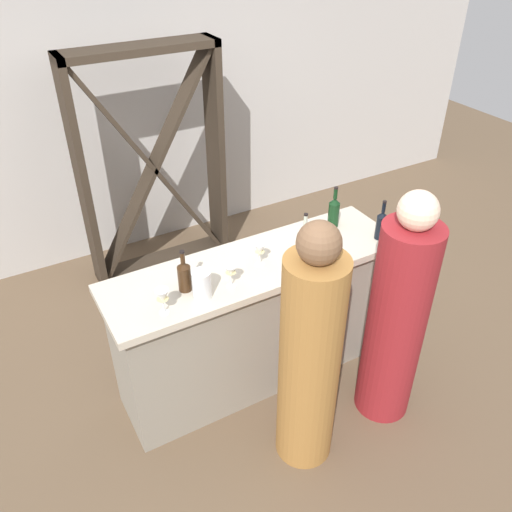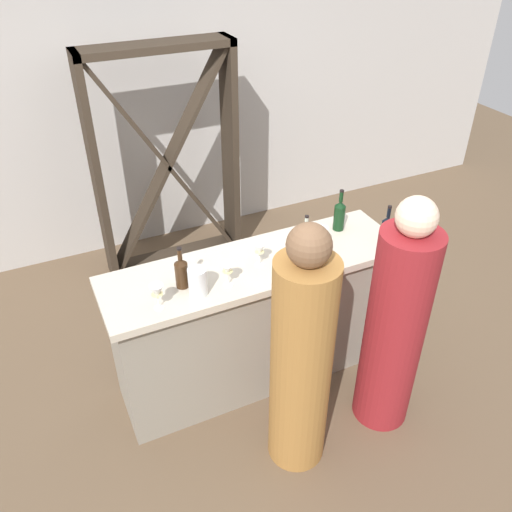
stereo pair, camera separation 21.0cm
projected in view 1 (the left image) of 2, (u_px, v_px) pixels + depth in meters
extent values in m
plane|color=brown|center=(256.00, 372.00, 3.91)|extent=(12.00, 12.00, 0.00)
cube|color=#BCB7B2|center=(134.00, 101.00, 4.69)|extent=(8.00, 0.10, 2.80)
cube|color=gray|center=(256.00, 324.00, 3.64)|extent=(1.89, 0.50, 0.94)
cube|color=beige|center=(256.00, 266.00, 3.36)|extent=(1.97, 0.58, 0.05)
cube|color=#33281E|center=(82.00, 183.00, 4.25)|extent=(0.06, 0.28, 1.99)
cube|color=#33281E|center=(216.00, 154.00, 4.74)|extent=(0.06, 0.28, 1.99)
cube|color=#33281E|center=(138.00, 49.00, 3.95)|extent=(1.25, 0.28, 0.06)
cube|color=#33281E|center=(164.00, 261.00, 5.04)|extent=(1.25, 0.28, 0.06)
cube|color=#33281E|center=(153.00, 168.00, 4.50)|extent=(1.16, 0.20, 1.89)
cube|color=#33281E|center=(153.00, 168.00, 4.50)|extent=(1.16, 0.20, 1.89)
cylinder|color=#331E0F|center=(185.00, 278.00, 3.07)|extent=(0.08, 0.08, 0.16)
cone|color=#331E0F|center=(183.00, 265.00, 3.02)|extent=(0.08, 0.08, 0.03)
cylinder|color=#331E0F|center=(183.00, 258.00, 2.99)|extent=(0.03, 0.03, 0.07)
cylinder|color=black|center=(182.00, 252.00, 2.97)|extent=(0.03, 0.03, 0.01)
cylinder|color=#B7C6B2|center=(304.00, 244.00, 3.35)|extent=(0.07, 0.07, 0.19)
cone|color=#B7C6B2|center=(305.00, 229.00, 3.28)|extent=(0.07, 0.07, 0.04)
cylinder|color=#B7C6B2|center=(306.00, 221.00, 3.25)|extent=(0.02, 0.02, 0.08)
cylinder|color=black|center=(306.00, 215.00, 3.22)|extent=(0.03, 0.03, 0.01)
cylinder|color=black|center=(334.00, 215.00, 3.67)|extent=(0.08, 0.08, 0.18)
cone|color=black|center=(335.00, 201.00, 3.61)|extent=(0.08, 0.08, 0.03)
cylinder|color=black|center=(336.00, 194.00, 3.58)|extent=(0.03, 0.03, 0.08)
cylinder|color=black|center=(336.00, 188.00, 3.55)|extent=(0.03, 0.03, 0.01)
cylinder|color=black|center=(381.00, 227.00, 3.54)|extent=(0.07, 0.07, 0.17)
cone|color=black|center=(383.00, 214.00, 3.48)|extent=(0.07, 0.07, 0.03)
cylinder|color=black|center=(384.00, 207.00, 3.45)|extent=(0.02, 0.02, 0.07)
cylinder|color=black|center=(385.00, 202.00, 3.43)|extent=(0.03, 0.03, 0.01)
cylinder|color=white|center=(164.00, 312.00, 2.94)|extent=(0.06, 0.06, 0.00)
cylinder|color=white|center=(164.00, 308.00, 2.92)|extent=(0.01, 0.01, 0.07)
cone|color=white|center=(162.00, 296.00, 2.88)|extent=(0.08, 0.08, 0.09)
cone|color=beige|center=(163.00, 301.00, 2.90)|extent=(0.07, 0.07, 0.03)
cylinder|color=white|center=(231.00, 286.00, 3.14)|extent=(0.06, 0.06, 0.00)
cylinder|color=white|center=(231.00, 280.00, 3.12)|extent=(0.01, 0.01, 0.08)
cone|color=white|center=(231.00, 271.00, 3.08)|extent=(0.07, 0.07, 0.07)
cone|color=beige|center=(231.00, 274.00, 3.09)|extent=(0.06, 0.06, 0.02)
cylinder|color=white|center=(319.00, 246.00, 3.50)|extent=(0.06, 0.06, 0.00)
cylinder|color=white|center=(320.00, 241.00, 3.47)|extent=(0.01, 0.01, 0.08)
cone|color=white|center=(320.00, 230.00, 3.43)|extent=(0.07, 0.07, 0.08)
cylinder|color=white|center=(260.00, 264.00, 3.33)|extent=(0.06, 0.06, 0.00)
cylinder|color=white|center=(260.00, 259.00, 3.30)|extent=(0.01, 0.01, 0.08)
cone|color=white|center=(260.00, 249.00, 3.26)|extent=(0.07, 0.07, 0.08)
cone|color=beige|center=(260.00, 253.00, 3.28)|extent=(0.06, 0.06, 0.02)
cylinder|color=silver|center=(202.00, 284.00, 3.02)|extent=(0.11, 0.11, 0.17)
cylinder|color=maroon|center=(395.00, 325.00, 3.27)|extent=(0.46, 0.46, 1.42)
sphere|color=beige|center=(418.00, 211.00, 2.82)|extent=(0.23, 0.23, 0.23)
cylinder|color=#9E6B33|center=(309.00, 365.00, 2.98)|extent=(0.46, 0.46, 1.44)
sphere|color=brown|center=(319.00, 243.00, 2.52)|extent=(0.23, 0.23, 0.23)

